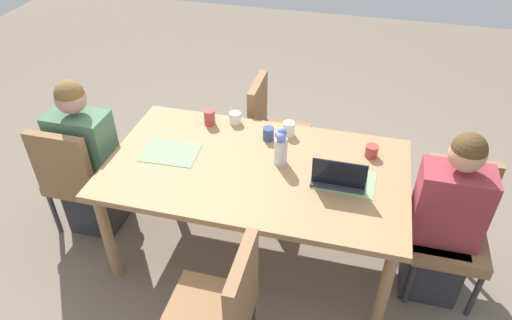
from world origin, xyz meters
The scene contains 17 objects.
ground_plane centered at (0.00, 0.00, 0.00)m, with size 10.00×10.00×0.00m, color #756656.
dining_table centered at (0.00, 0.00, 0.68)m, with size 1.89×1.07×0.75m.
chair_head_right_left_near centered at (1.28, 0.08, 0.50)m, with size 0.44×0.44×0.90m.
person_head_right_left_near centered at (1.22, 0.01, 0.53)m, with size 0.40×0.36×1.19m.
chair_head_left_left_mid centered at (-1.23, -0.06, 0.50)m, with size 0.44×0.44×0.90m.
person_head_left_left_mid centered at (-1.17, 0.01, 0.53)m, with size 0.40×0.36×1.19m.
chair_far_left_far centered at (-0.04, 0.87, 0.50)m, with size 0.44×0.44×0.90m.
chair_near_right_near centered at (0.08, -0.83, 0.50)m, with size 0.44×0.44×0.90m.
flower_vase centered at (-0.14, -0.08, 0.89)m, with size 0.08×0.10×0.26m.
placemat_head_right_left_near centered at (0.58, 0.00, 0.75)m, with size 0.36×0.26×0.00m, color #7FAD70.
placemat_head_left_left_mid centered at (-0.55, 0.01, 0.75)m, with size 0.36×0.26×0.00m, color #7FAD70.
laptop_head_left_left_mid centered at (-0.52, 0.03, 0.80)m, with size 0.32×0.22×0.21m.
coffee_mug_near_left centered at (-0.13, -0.40, 0.80)m, with size 0.08×0.08×0.10m, color white.
coffee_mug_near_right centered at (0.44, -0.40, 0.81)m, with size 0.08×0.08×0.11m, color #AD3D38.
coffee_mug_centre_left centered at (0.27, -0.46, 0.79)m, with size 0.08×0.08×0.08m, color white.
coffee_mug_centre_right centered at (-0.69, -0.29, 0.79)m, with size 0.08×0.08×0.08m, color #AD3D38.
coffee_mug_far_left centered at (-0.01, -0.31, 0.80)m, with size 0.08×0.08×0.09m, color #33477A.
Camera 1 is at (-0.57, 2.23, 2.54)m, focal length 32.58 mm.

